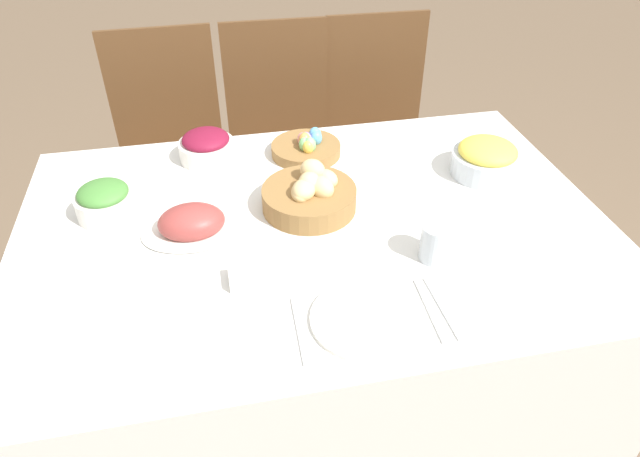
# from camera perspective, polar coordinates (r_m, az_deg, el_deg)

# --- Properties ---
(ground_plane) EXTENTS (12.00, 12.00, 0.00)m
(ground_plane) POSITION_cam_1_polar(r_m,az_deg,el_deg) (2.05, -0.45, -16.25)
(ground_plane) COLOR brown
(dining_table) EXTENTS (1.57, 1.07, 0.74)m
(dining_table) POSITION_cam_1_polar(r_m,az_deg,el_deg) (1.77, -0.51, -9.08)
(dining_table) COLOR silver
(dining_table) RESTS_ON ground
(chair_far_left) EXTENTS (0.43, 0.43, 0.97)m
(chair_far_left) POSITION_cam_1_polar(r_m,az_deg,el_deg) (2.36, -14.60, 7.55)
(chair_far_left) COLOR brown
(chair_far_left) RESTS_ON ground
(chair_far_right) EXTENTS (0.43, 0.43, 0.97)m
(chair_far_right) POSITION_cam_1_polar(r_m,az_deg,el_deg) (2.46, 5.96, 9.75)
(chair_far_right) COLOR brown
(chair_far_right) RESTS_ON ground
(chair_far_center) EXTENTS (0.43, 0.43, 0.97)m
(chair_far_center) POSITION_cam_1_polar(r_m,az_deg,el_deg) (2.37, -3.82, 8.85)
(chair_far_center) COLOR brown
(chair_far_center) RESTS_ON ground
(bread_basket) EXTENTS (0.26, 0.26, 0.12)m
(bread_basket) POSITION_cam_1_polar(r_m,az_deg,el_deg) (1.55, -1.06, 3.43)
(bread_basket) COLOR olive
(bread_basket) RESTS_ON dining_table
(egg_basket) EXTENTS (0.22, 0.22, 0.08)m
(egg_basket) POSITION_cam_1_polar(r_m,az_deg,el_deg) (1.82, -1.35, 8.12)
(egg_basket) COLOR olive
(egg_basket) RESTS_ON dining_table
(ham_platter) EXTENTS (0.26, 0.19, 0.09)m
(ham_platter) POSITION_cam_1_polar(r_m,az_deg,el_deg) (1.51, -12.70, 0.48)
(ham_platter) COLOR silver
(ham_platter) RESTS_ON dining_table
(pineapple_bowl) EXTENTS (0.20, 0.20, 0.11)m
(pineapple_bowl) POSITION_cam_1_polar(r_m,az_deg,el_deg) (1.77, 16.30, 6.74)
(pineapple_bowl) COLOR silver
(pineapple_bowl) RESTS_ON dining_table
(beet_salad_bowl) EXTENTS (0.17, 0.17, 0.09)m
(beet_salad_bowl) POSITION_cam_1_polar(r_m,az_deg,el_deg) (1.82, -11.28, 8.08)
(beet_salad_bowl) COLOR silver
(beet_salad_bowl) RESTS_ON dining_table
(green_salad_bowl) EXTENTS (0.16, 0.16, 0.10)m
(green_salad_bowl) POSITION_cam_1_polar(r_m,az_deg,el_deg) (1.63, -20.72, 2.60)
(green_salad_bowl) COLOR silver
(green_salad_bowl) RESTS_ON dining_table
(dinner_plate) EXTENTS (0.24, 0.24, 0.01)m
(dinner_plate) POSITION_cam_1_polar(r_m,az_deg,el_deg) (1.25, 4.57, -9.00)
(dinner_plate) COLOR silver
(dinner_plate) RESTS_ON dining_table
(fork) EXTENTS (0.02, 0.20, 0.00)m
(fork) POSITION_cam_1_polar(r_m,az_deg,el_deg) (1.23, -2.11, -10.09)
(fork) COLOR silver
(fork) RESTS_ON dining_table
(knife) EXTENTS (0.02, 0.20, 0.00)m
(knife) POSITION_cam_1_polar(r_m,az_deg,el_deg) (1.30, 10.87, -8.00)
(knife) COLOR silver
(knife) RESTS_ON dining_table
(spoon) EXTENTS (0.02, 0.20, 0.00)m
(spoon) POSITION_cam_1_polar(r_m,az_deg,el_deg) (1.31, 12.11, -7.77)
(spoon) COLOR silver
(spoon) RESTS_ON dining_table
(drinking_cup) EXTENTS (0.08, 0.08, 0.10)m
(drinking_cup) POSITION_cam_1_polar(r_m,az_deg,el_deg) (1.41, 11.62, -1.34)
(drinking_cup) COLOR silver
(drinking_cup) RESTS_ON dining_table
(butter_dish) EXTENTS (0.11, 0.07, 0.03)m
(butter_dish) POSITION_cam_1_polar(r_m,az_deg,el_deg) (1.34, -6.84, -4.76)
(butter_dish) COLOR silver
(butter_dish) RESTS_ON dining_table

